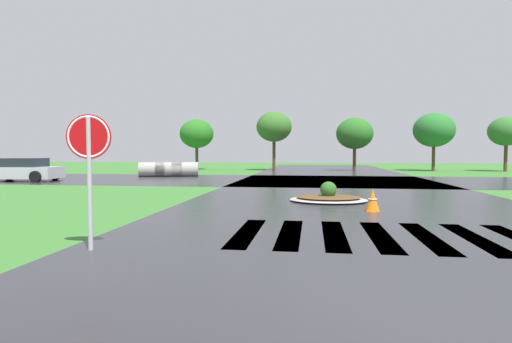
{
  "coord_description": "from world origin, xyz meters",
  "views": [
    {
      "loc": [
        -1.36,
        -4.01,
        1.7
      ],
      "look_at": [
        -3.41,
        11.18,
        0.96
      ],
      "focal_mm": 29.12,
      "sensor_mm": 36.0,
      "label": 1
    }
  ],
  "objects_px": {
    "median_island": "(328,197)",
    "traffic_cone": "(372,201)",
    "stop_sign": "(89,150)",
    "car_dark_suv": "(22,170)",
    "drainage_pipe_stack": "(169,169)"
  },
  "relations": [
    {
      "from": "median_island",
      "to": "traffic_cone",
      "type": "relative_size",
      "value": 4.12
    },
    {
      "from": "car_dark_suv",
      "to": "traffic_cone",
      "type": "relative_size",
      "value": 6.76
    },
    {
      "from": "car_dark_suv",
      "to": "drainage_pipe_stack",
      "type": "relative_size",
      "value": 1.06
    },
    {
      "from": "median_island",
      "to": "stop_sign",
      "type": "bearing_deg",
      "value": -119.36
    },
    {
      "from": "car_dark_suv",
      "to": "median_island",
      "type": "bearing_deg",
      "value": 152.5
    },
    {
      "from": "traffic_cone",
      "to": "drainage_pipe_stack",
      "type": "bearing_deg",
      "value": 126.82
    },
    {
      "from": "stop_sign",
      "to": "median_island",
      "type": "relative_size",
      "value": 0.88
    },
    {
      "from": "stop_sign",
      "to": "car_dark_suv",
      "type": "height_order",
      "value": "stop_sign"
    },
    {
      "from": "median_island",
      "to": "traffic_cone",
      "type": "height_order",
      "value": "median_island"
    },
    {
      "from": "median_island",
      "to": "traffic_cone",
      "type": "bearing_deg",
      "value": -62.98
    },
    {
      "from": "stop_sign",
      "to": "median_island",
      "type": "distance_m",
      "value": 8.96
    },
    {
      "from": "car_dark_suv",
      "to": "drainage_pipe_stack",
      "type": "xyz_separation_m",
      "value": [
        6.81,
        5.53,
        -0.14
      ]
    },
    {
      "from": "stop_sign",
      "to": "car_dark_suv",
      "type": "bearing_deg",
      "value": 120.49
    },
    {
      "from": "drainage_pipe_stack",
      "to": "traffic_cone",
      "type": "relative_size",
      "value": 6.4
    },
    {
      "from": "traffic_cone",
      "to": "stop_sign",
      "type": "bearing_deg",
      "value": -135.19
    }
  ]
}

